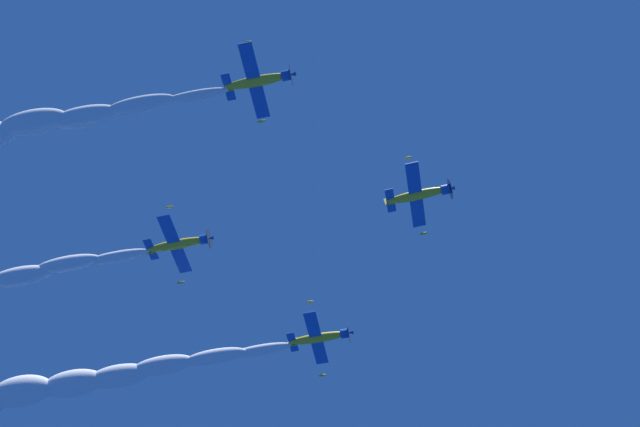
{
  "coord_description": "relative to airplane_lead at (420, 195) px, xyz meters",
  "views": [
    {
      "loc": [
        -12.09,
        -11.84,
        1.65
      ],
      "look_at": [
        -5.2,
        9.03,
        77.22
      ],
      "focal_mm": 42.4,
      "sensor_mm": 36.0,
      "label": 1
    }
  ],
  "objects": [
    {
      "name": "airplane_lead",
      "position": [
        0.0,
        0.0,
        0.0
      ],
      "size": [
        7.4,
        7.52,
        3.41
      ],
      "color": "gold"
    },
    {
      "name": "smoke_trail_left_wingman",
      "position": [
        -30.95,
        33.39,
        -0.8
      ],
      "size": [
        35.85,
        21.59,
        4.04
      ],
      "color": "white"
    },
    {
      "name": "airplane_slot_tail",
      "position": [
        -22.48,
        12.91,
        -0.7
      ],
      "size": [
        7.37,
        7.34,
        3.7
      ],
      "color": "gold"
    },
    {
      "name": "airplane_left_wingman",
      "position": [
        -4.85,
        18.68,
        -0.43
      ],
      "size": [
        7.34,
        7.47,
        3.31
      ],
      "color": "gold"
    },
    {
      "name": "airplane_right_wingman",
      "position": [
        -19.43,
        -6.22,
        -1.31
      ],
      "size": [
        7.35,
        7.5,
        3.22
      ],
      "color": "gold"
    }
  ]
}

